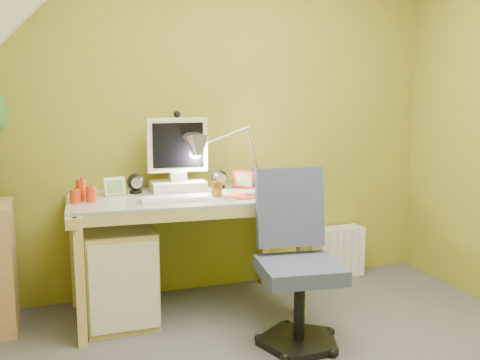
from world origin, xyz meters
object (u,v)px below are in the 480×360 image
object	(u,v)px
desk	(185,254)
desk_lamp	(244,143)
radiator	(339,252)
monitor	(177,150)
task_chair	(300,269)

from	to	relation	value
desk	desk_lamp	xyz separation A→B (m)	(0.45, 0.18, 0.66)
desk_lamp	radiator	size ratio (longest dim) A/B	1.57
desk_lamp	radiator	distance (m)	1.14
monitor	task_chair	size ratio (longest dim) A/B	0.59
task_chair	radiator	bearing A→B (deg)	58.42
monitor	desk_lamp	bearing A→B (deg)	1.82
desk	task_chair	distance (m)	0.82
desk	monitor	bearing A→B (deg)	93.79
desk	radiator	bearing A→B (deg)	16.26
monitor	desk_lamp	world-z (taller)	desk_lamp
desk	monitor	xyz separation A→B (m)	(0.00, 0.18, 0.62)
desk	task_chair	bearing A→B (deg)	-51.57
desk_lamp	radiator	xyz separation A→B (m)	(0.77, 0.09, -0.84)
monitor	desk_lamp	size ratio (longest dim) A/B	0.88
task_chair	desk_lamp	bearing A→B (deg)	98.19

